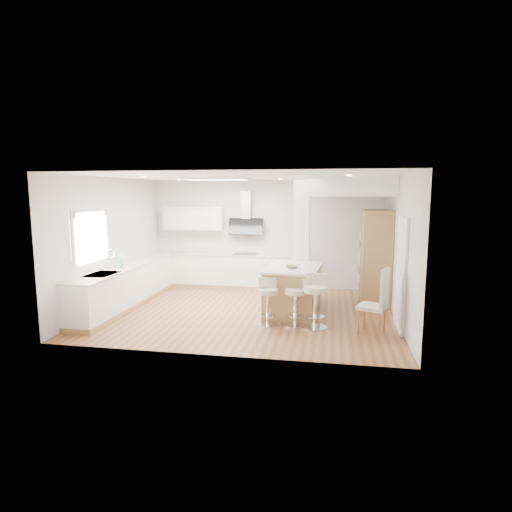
% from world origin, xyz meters
% --- Properties ---
extents(ground, '(6.00, 6.00, 0.00)m').
position_xyz_m(ground, '(0.00, 0.00, 0.00)').
color(ground, '#935D36').
rests_on(ground, ground).
extents(ceiling, '(6.00, 5.00, 0.02)m').
position_xyz_m(ceiling, '(0.00, 0.00, 0.00)').
color(ceiling, white).
rests_on(ceiling, ground).
extents(wall_back, '(6.00, 0.04, 2.80)m').
position_xyz_m(wall_back, '(0.00, 2.50, 1.40)').
color(wall_back, silver).
rests_on(wall_back, ground).
extents(wall_left, '(0.04, 5.00, 2.80)m').
position_xyz_m(wall_left, '(-3.00, 0.00, 1.40)').
color(wall_left, silver).
rests_on(wall_left, ground).
extents(wall_right, '(0.04, 5.00, 2.80)m').
position_xyz_m(wall_right, '(3.00, 0.00, 1.40)').
color(wall_right, silver).
rests_on(wall_right, ground).
extents(skylight, '(4.10, 2.10, 0.06)m').
position_xyz_m(skylight, '(-0.79, 0.60, 2.77)').
color(skylight, white).
rests_on(skylight, ground).
extents(window_left, '(0.06, 1.28, 1.07)m').
position_xyz_m(window_left, '(-2.96, -0.90, 1.69)').
color(window_left, white).
rests_on(window_left, ground).
extents(doorway_right, '(0.05, 1.00, 2.10)m').
position_xyz_m(doorway_right, '(2.97, -0.60, 1.00)').
color(doorway_right, '#453C36').
rests_on(doorway_right, ground).
extents(counter_left, '(0.63, 4.50, 1.35)m').
position_xyz_m(counter_left, '(-2.70, 0.23, 0.46)').
color(counter_left, '#A67D47').
rests_on(counter_left, ground).
extents(counter_back, '(3.62, 0.63, 2.50)m').
position_xyz_m(counter_back, '(-0.91, 2.22, 0.70)').
color(counter_back, '#A67D47').
rests_on(counter_back, ground).
extents(pillar, '(0.35, 0.35, 2.80)m').
position_xyz_m(pillar, '(1.05, 0.95, 1.40)').
color(pillar, white).
rests_on(pillar, ground).
extents(soffit, '(1.78, 2.20, 0.40)m').
position_xyz_m(soffit, '(2.10, 1.40, 2.60)').
color(soffit, white).
rests_on(soffit, ground).
extents(oven_column, '(0.63, 1.21, 2.10)m').
position_xyz_m(oven_column, '(2.68, 1.23, 1.05)').
color(oven_column, '#A67D47').
rests_on(oven_column, ground).
extents(peninsula, '(1.19, 1.68, 1.05)m').
position_xyz_m(peninsula, '(0.96, 0.06, 0.49)').
color(peninsula, '#A67D47').
rests_on(peninsula, ground).
extents(bar_stool_a, '(0.48, 0.48, 0.89)m').
position_xyz_m(bar_stool_a, '(0.56, -0.85, 0.50)').
color(bar_stool_a, silver).
rests_on(bar_stool_a, ground).
extents(bar_stool_b, '(0.52, 0.52, 0.89)m').
position_xyz_m(bar_stool_b, '(1.08, -0.78, 0.50)').
color(bar_stool_b, silver).
rests_on(bar_stool_b, ground).
extents(bar_stool_c, '(0.47, 0.47, 1.00)m').
position_xyz_m(bar_stool_c, '(1.45, -0.87, 0.56)').
color(bar_stool_c, silver).
rests_on(bar_stool_c, ground).
extents(dining_chair, '(0.59, 0.59, 1.19)m').
position_xyz_m(dining_chair, '(2.54, -1.05, 0.64)').
color(dining_chair, beige).
rests_on(dining_chair, ground).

